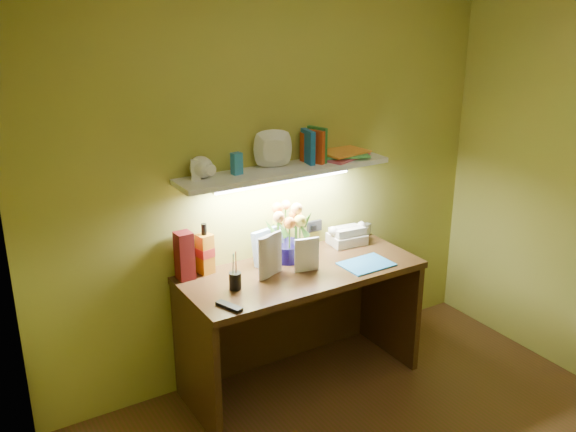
% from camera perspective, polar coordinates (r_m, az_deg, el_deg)
% --- Properties ---
extents(desk, '(1.40, 0.60, 0.75)m').
position_cam_1_polar(desk, '(3.88, 1.16, -9.80)').
color(desk, '#3B1F10').
rests_on(desk, ground).
extents(flower_bouquet, '(0.24, 0.24, 0.36)m').
position_cam_1_polar(flower_bouquet, '(3.78, -0.04, -1.34)').
color(flower_bouquet, '#0C0733').
rests_on(flower_bouquet, desk).
extents(telephone, '(0.23, 0.19, 0.13)m').
position_cam_1_polar(telephone, '(4.06, 5.27, -1.61)').
color(telephone, beige).
rests_on(telephone, desk).
extents(desk_clock, '(0.08, 0.06, 0.07)m').
position_cam_1_polar(desk_clock, '(4.23, 6.93, -1.21)').
color(desk_clock, silver).
rests_on(desk_clock, desk).
extents(whisky_bottle, '(0.09, 0.09, 0.30)m').
position_cam_1_polar(whisky_bottle, '(3.64, -7.40, -2.89)').
color(whisky_bottle, '#C57111').
rests_on(whisky_bottle, desk).
extents(whisky_box, '(0.09, 0.09, 0.28)m').
position_cam_1_polar(whisky_box, '(3.59, -9.20, -3.51)').
color(whisky_box, maroon).
rests_on(whisky_box, desk).
extents(pen_cup, '(0.08, 0.08, 0.16)m').
position_cam_1_polar(pen_cup, '(3.46, -4.73, -5.26)').
color(pen_cup, black).
rests_on(pen_cup, desk).
extents(art_card, '(0.21, 0.08, 0.21)m').
position_cam_1_polar(art_card, '(3.76, -1.79, -2.69)').
color(art_card, white).
rests_on(art_card, desk).
extents(tv_remote, '(0.09, 0.16, 0.02)m').
position_cam_1_polar(tv_remote, '(3.30, -5.26, -7.99)').
color(tv_remote, black).
rests_on(tv_remote, desk).
extents(blue_folder, '(0.30, 0.22, 0.01)m').
position_cam_1_polar(blue_folder, '(3.79, 6.97, -4.27)').
color(blue_folder, '#2E8CD5').
rests_on(blue_folder, desk).
extents(desk_book_a, '(0.19, 0.08, 0.25)m').
position_cam_1_polar(desk_book_a, '(3.51, -2.59, -4.00)').
color(desk_book_a, beige).
rests_on(desk_book_a, desk).
extents(desk_book_b, '(0.15, 0.05, 0.20)m').
position_cam_1_polar(desk_book_b, '(3.63, 0.60, -3.61)').
color(desk_book_b, white).
rests_on(desk_book_b, desk).
extents(wall_shelf, '(1.30, 0.36, 0.24)m').
position_cam_1_polar(wall_shelf, '(3.67, -0.13, 4.66)').
color(wall_shelf, white).
rests_on(wall_shelf, ground).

